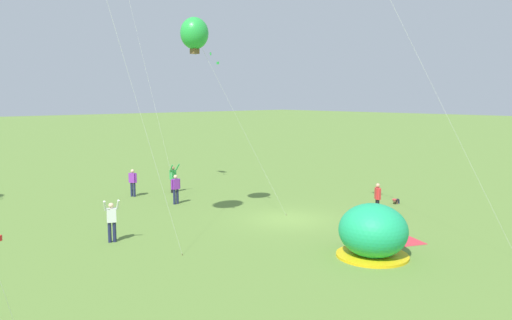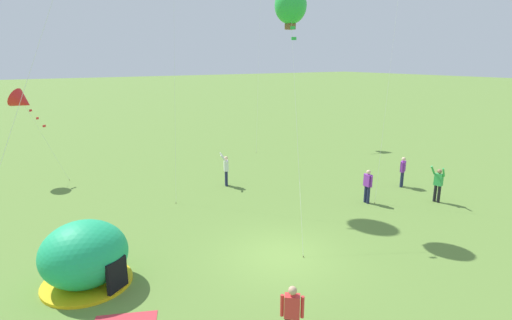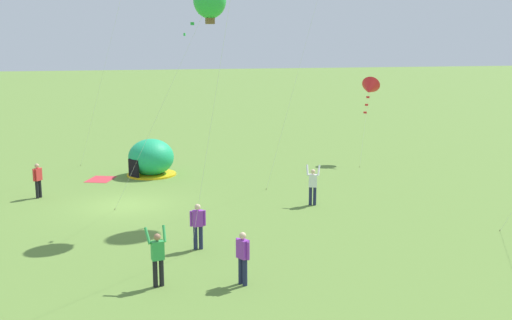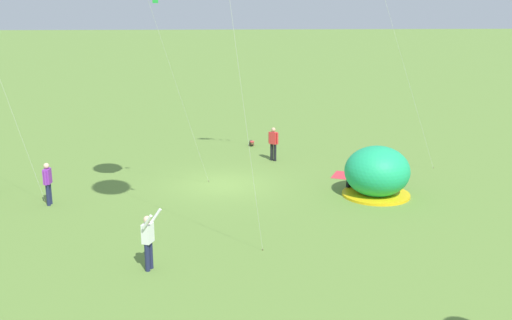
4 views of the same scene
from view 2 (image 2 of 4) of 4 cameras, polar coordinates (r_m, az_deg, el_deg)
ground_plane at (r=15.10m, az=3.62°, el=-13.60°), size 300.00×300.00×0.00m
popup_tent at (r=14.11m, az=-23.29°, el=-12.41°), size 2.81×2.81×2.10m
person_far_back at (r=10.56m, az=5.16°, el=-21.05°), size 0.47×0.43×1.72m
person_with_toddler at (r=20.66m, az=15.66°, el=-3.39°), size 0.26×0.59×1.72m
person_arms_raised at (r=21.99m, az=24.57°, el=-3.02°), size 0.53×0.67×1.89m
person_center_field at (r=23.86m, az=20.22°, el=-1.38°), size 0.53×0.39×1.72m
person_near_tent at (r=22.64m, az=-4.32°, el=-1.25°), size 0.61×0.71×1.89m
kite_red at (r=26.67m, az=-30.39°, el=7.24°), size 2.70×2.25×5.41m
kite_green at (r=18.12m, az=4.97°, el=21.12°), size 2.96×4.80×10.00m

